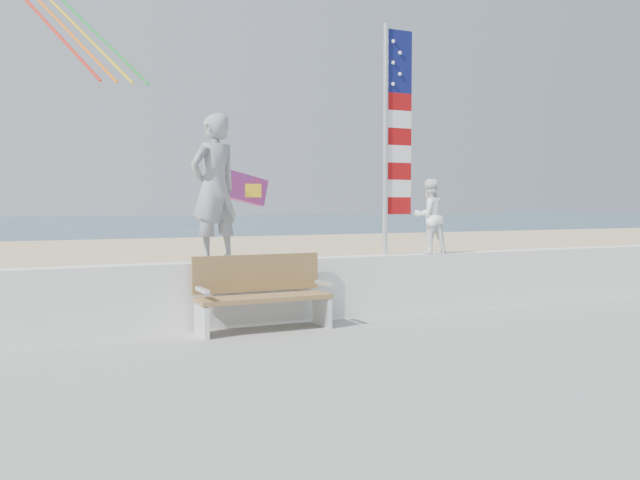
# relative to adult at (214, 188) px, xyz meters

# --- Properties ---
(ground) EXTENTS (220.00, 220.00, 0.00)m
(ground) POSITION_rel_adult_xyz_m (1.29, -2.00, -2.08)
(ground) COLOR #2D455B
(ground) RESTS_ON ground
(sand) EXTENTS (90.00, 40.00, 0.08)m
(sand) POSITION_rel_adult_xyz_m (1.29, 7.00, -2.04)
(sand) COLOR #CBB587
(sand) RESTS_ON ground
(seawall) EXTENTS (30.00, 0.35, 0.90)m
(seawall) POSITION_rel_adult_xyz_m (1.29, 0.00, -1.45)
(seawall) COLOR white
(seawall) RESTS_ON boardwalk
(adult) EXTENTS (0.85, 0.71, 2.00)m
(adult) POSITION_rel_adult_xyz_m (0.00, 0.00, 0.00)
(adult) COLOR gray
(adult) RESTS_ON seawall
(child) EXTENTS (0.60, 0.49, 1.18)m
(child) POSITION_rel_adult_xyz_m (3.51, 0.00, -0.41)
(child) COLOR white
(child) RESTS_ON seawall
(bench) EXTENTS (1.80, 0.57, 1.00)m
(bench) POSITION_rel_adult_xyz_m (0.50, -0.45, -1.39)
(bench) COLOR olive
(bench) RESTS_ON boardwalk
(flag) EXTENTS (0.50, 0.08, 3.50)m
(flag) POSITION_rel_adult_xyz_m (2.82, -0.00, 0.91)
(flag) COLOR silver
(flag) RESTS_ON seawall
(parafoil_kite) EXTENTS (1.08, 0.50, 0.72)m
(parafoil_kite) POSITION_rel_adult_xyz_m (1.85, 4.04, 0.10)
(parafoil_kite) COLOR #FF1C1C
(parafoil_kite) RESTS_ON ground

